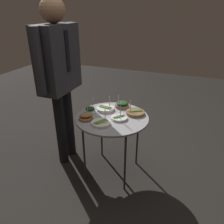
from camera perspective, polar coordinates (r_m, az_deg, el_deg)
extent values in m
plane|color=black|center=(2.42, 0.00, -14.92)|extent=(8.00, 8.00, 0.00)
cylinder|color=#939399|center=(2.06, 0.00, -1.48)|extent=(0.69, 0.69, 0.02)
cylinder|color=#2D2D2D|center=(2.34, 6.64, -7.14)|extent=(0.02, 0.02, 0.62)
cylinder|color=#2D2D2D|center=(2.02, 3.42, -13.16)|extent=(0.02, 0.02, 0.62)
cylinder|color=#2D2D2D|center=(2.46, -2.75, -5.26)|extent=(0.02, 0.02, 0.62)
cylinder|color=#2D2D2D|center=(2.15, -7.30, -10.54)|extent=(0.02, 0.02, 0.62)
cylinder|color=silver|center=(2.02, 1.89, -1.55)|extent=(0.15, 0.15, 0.02)
ellipsoid|color=#5B8938|center=(2.02, 1.74, -1.05)|extent=(0.11, 0.09, 0.01)
ellipsoid|color=#5B8938|center=(2.01, 1.89, -1.17)|extent=(0.11, 0.09, 0.01)
ellipsoid|color=#5B8938|center=(2.00, 2.04, -1.28)|extent=(0.11, 0.09, 0.01)
cylinder|color=silver|center=(1.94, 2.19, -0.04)|extent=(0.01, 0.01, 0.17)
cylinder|color=white|center=(2.19, -1.77, 0.86)|extent=(0.18, 0.18, 0.03)
ellipsoid|color=#5B8938|center=(2.20, -1.47, 1.50)|extent=(0.04, 0.15, 0.01)
ellipsoid|color=#5B8938|center=(2.19, -1.62, 1.40)|extent=(0.04, 0.15, 0.01)
ellipsoid|color=#5B8938|center=(2.18, -1.78, 1.31)|extent=(0.04, 0.15, 0.01)
ellipsoid|color=#5B8938|center=(2.17, -1.93, 1.21)|extent=(0.04, 0.15, 0.01)
ellipsoid|color=#5B8938|center=(2.16, -2.08, 1.12)|extent=(0.04, 0.15, 0.01)
cylinder|color=silver|center=(2.14, -0.62, 2.21)|extent=(0.01, 0.01, 0.15)
cylinder|color=silver|center=(1.92, -2.94, -2.95)|extent=(0.17, 0.17, 0.02)
ellipsoid|color=olive|center=(1.93, -3.31, -2.29)|extent=(0.13, 0.08, 0.01)
ellipsoid|color=olive|center=(1.92, -3.14, -2.40)|extent=(0.13, 0.08, 0.01)
ellipsoid|color=olive|center=(1.92, -2.95, -2.51)|extent=(0.13, 0.08, 0.01)
ellipsoid|color=olive|center=(1.91, -2.77, -2.63)|extent=(0.13, 0.08, 0.01)
ellipsoid|color=olive|center=(1.90, -2.59, -2.75)|extent=(0.13, 0.08, 0.01)
cylinder|color=silver|center=(1.87, -1.79, -1.45)|extent=(0.01, 0.01, 0.16)
cylinder|color=brown|center=(2.12, 6.06, -0.17)|extent=(0.18, 0.18, 0.03)
ellipsoid|color=olive|center=(2.12, 6.01, 0.41)|extent=(0.08, 0.13, 0.01)
ellipsoid|color=olive|center=(2.11, 6.09, 0.29)|extent=(0.08, 0.13, 0.01)
ellipsoid|color=olive|center=(2.10, 6.16, 0.17)|extent=(0.08, 0.13, 0.01)
cylinder|color=silver|center=(2.08, 4.80, 1.21)|extent=(0.01, 0.01, 0.14)
cylinder|color=white|center=(2.14, -5.67, 0.19)|extent=(0.11, 0.11, 0.03)
ellipsoid|color=#143816|center=(2.13, -5.70, 0.94)|extent=(0.09, 0.09, 0.03)
cylinder|color=silver|center=(2.13, -4.99, 1.89)|extent=(0.01, 0.01, 0.15)
cylinder|color=brown|center=(2.02, -6.82, -1.62)|extent=(0.13, 0.13, 0.02)
ellipsoid|color=#93602D|center=(2.01, -6.86, -0.86)|extent=(0.13, 0.14, 0.04)
cylinder|color=silver|center=(2.02, -6.43, 0.53)|extent=(0.01, 0.01, 0.16)
cylinder|color=brown|center=(2.26, 2.67, 1.65)|extent=(0.15, 0.15, 0.03)
ellipsoid|color=#194219|center=(2.24, 2.69, 2.33)|extent=(0.12, 0.12, 0.03)
cylinder|color=silver|center=(2.24, 1.67, 2.89)|extent=(0.01, 0.01, 0.13)
cylinder|color=black|center=(2.37, -13.26, -4.39)|extent=(0.10, 0.10, 0.82)
cylinder|color=black|center=(2.49, -11.21, -2.67)|extent=(0.10, 0.10, 0.82)
cube|color=#28282D|center=(2.18, -14.00, 13.30)|extent=(0.46, 0.22, 0.62)
cube|color=black|center=(2.10, -11.53, 15.17)|extent=(0.05, 0.01, 0.37)
cylinder|color=#28282D|center=(1.96, -18.57, 12.17)|extent=(0.08, 0.08, 0.57)
cylinder|color=#28282D|center=(2.39, -10.34, 15.32)|extent=(0.08, 0.08, 0.57)
sphere|color=#8C6647|center=(2.13, -15.31, 24.38)|extent=(0.22, 0.22, 0.22)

